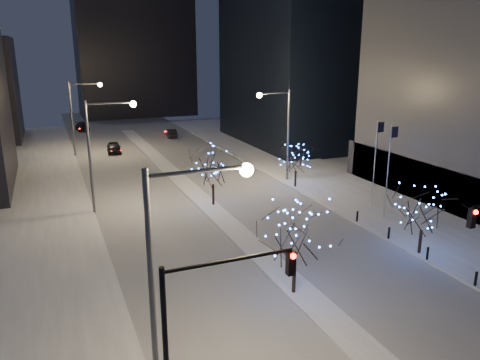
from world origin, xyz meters
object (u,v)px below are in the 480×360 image
street_lamp_w_near (177,253)px  car_mid (171,133)px  street_lamp_w_mid (101,141)px  street_lamp_w_far (79,108)px  holiday_tree_median_near (295,235)px  holiday_tree_plaza_far (296,158)px  car_near (114,148)px  holiday_tree_plaza_near (424,209)px  traffic_signal_west (206,316)px  holiday_tree_median_far (213,167)px  street_lamp_east (281,124)px  car_far (82,127)px

street_lamp_w_near → car_mid: (14.76, 59.02, -5.81)m
street_lamp_w_mid → car_mid: 37.53m
street_lamp_w_far → holiday_tree_median_near: street_lamp_w_far is taller
car_mid → holiday_tree_plaza_far: bearing=103.9°
holiday_tree_median_near → car_mid: bearing=83.3°
car_near → holiday_tree_plaza_near: (15.26, -43.07, 2.63)m
street_lamp_w_far → holiday_tree_plaza_near: size_ratio=1.94×
traffic_signal_west → car_near: traffic_signal_west is taller
street_lamp_w_near → street_lamp_w_mid: 25.00m
traffic_signal_west → car_mid: traffic_signal_west is taller
holiday_tree_median_far → holiday_tree_plaza_far: holiday_tree_median_far is taller
car_mid → holiday_tree_plaza_far: 34.20m
street_lamp_w_near → street_lamp_east: same height
street_lamp_east → car_mid: bearing=97.8°
street_lamp_w_near → car_mid: size_ratio=2.38×
street_lamp_east → street_lamp_w_near: bearing=-124.2°
holiday_tree_plaza_far → holiday_tree_plaza_near: bearing=-90.0°
street_lamp_w_mid → car_mid: size_ratio=2.38×
street_lamp_east → holiday_tree_plaza_far: 4.31m
car_near → holiday_tree_median_near: bearing=-80.2°
holiday_tree_plaza_near → car_far: bearing=105.5°
traffic_signal_west → car_far: 73.76m
street_lamp_east → car_far: bearing=111.8°
holiday_tree_median_far → holiday_tree_plaza_far: bearing=13.3°
holiday_tree_plaza_near → holiday_tree_median_far: bearing=122.4°
holiday_tree_plaza_near → car_mid: bearing=95.2°
holiday_tree_plaza_near → holiday_tree_plaza_far: bearing=90.0°
holiday_tree_median_near → holiday_tree_plaza_far: (11.00, 19.66, -0.62)m
holiday_tree_median_near → holiday_tree_plaza_far: bearing=60.8°
street_lamp_w_near → holiday_tree_median_far: 24.89m
holiday_tree_median_far → car_mid: bearing=81.6°
car_mid → street_lamp_east: bearing=103.8°
car_mid → holiday_tree_plaza_near: size_ratio=0.82×
street_lamp_w_far → traffic_signal_west: size_ratio=1.43×
traffic_signal_west → holiday_tree_median_far: traffic_signal_west is taller
car_mid → street_lamp_w_far: bearing=37.4°
street_lamp_w_mid → holiday_tree_plaza_near: (19.44, -17.91, -3.09)m
holiday_tree_median_near → holiday_tree_plaza_near: size_ratio=1.09×
street_lamp_w_near → holiday_tree_plaza_far: (19.44, 25.23, -3.32)m
street_lamp_w_mid → holiday_tree_median_near: (8.44, -19.43, -2.71)m
street_lamp_w_far → car_mid: 18.24m
traffic_signal_west → holiday_tree_plaza_far: 33.21m
car_mid → car_near: bearing=46.0°
street_lamp_east → traffic_signal_west: 35.30m
street_lamp_w_mid → holiday_tree_median_near: bearing=-66.5°
car_mid → holiday_tree_plaza_far: (4.68, -33.79, 2.48)m
street_lamp_east → car_mid: (-4.26, 31.02, -5.76)m
traffic_signal_west → holiday_tree_median_far: size_ratio=1.21×
holiday_tree_median_far → holiday_tree_plaza_far: size_ratio=1.24×
holiday_tree_median_far → traffic_signal_west: bearing=-109.8°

